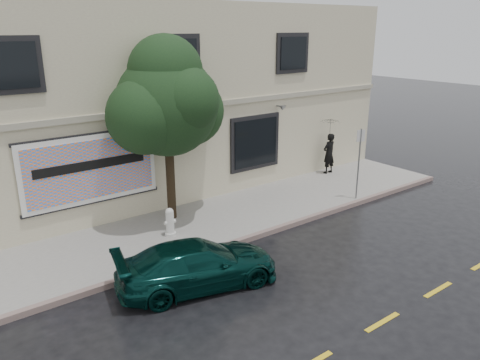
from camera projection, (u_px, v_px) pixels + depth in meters
ground at (277, 261)px, 12.88m from camera, size 90.00×90.00×0.00m
sidewalk at (211, 222)px, 15.32m from camera, size 20.00×3.50×0.15m
curb at (244, 240)px, 14.00m from camera, size 20.00×0.18×0.16m
road_marking at (382, 322)px, 10.23m from camera, size 19.00×0.12×0.01m
building at (129, 97)px, 18.61m from camera, size 20.00×8.12×7.00m
billboard at (91, 169)px, 14.14m from camera, size 4.30×0.16×2.20m
car at (198, 265)px, 11.51m from camera, size 4.31×2.64×1.17m
pedestrian at (329, 153)px, 19.95m from camera, size 0.65×0.45×1.73m
umbrella at (331, 125)px, 19.57m from camera, size 1.21×1.21×0.69m
street_tree at (167, 106)px, 14.35m from camera, size 3.16×3.16×5.30m
fire_hydrant at (170, 222)px, 14.04m from camera, size 0.36×0.34×0.87m
sign_pole at (359, 157)px, 16.71m from camera, size 0.31×0.12×2.61m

